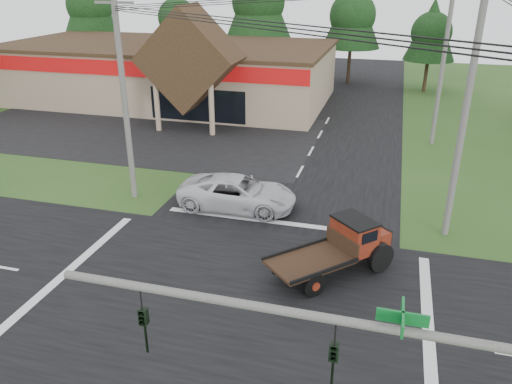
% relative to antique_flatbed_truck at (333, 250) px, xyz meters
% --- Properties ---
extents(ground, '(120.00, 120.00, 0.00)m').
position_rel_antique_flatbed_truck_xyz_m(ground, '(-3.35, -3.20, -1.11)').
color(ground, '#244418').
rests_on(ground, ground).
extents(road_ns, '(12.00, 120.00, 0.02)m').
position_rel_antique_flatbed_truck_xyz_m(road_ns, '(-3.35, -3.20, -1.10)').
color(road_ns, black).
rests_on(road_ns, ground).
extents(road_ew, '(120.00, 12.00, 0.02)m').
position_rel_antique_flatbed_truck_xyz_m(road_ew, '(-3.35, -3.20, -1.10)').
color(road_ew, black).
rests_on(road_ew, ground).
extents(parking_apron, '(28.00, 14.00, 0.02)m').
position_rel_antique_flatbed_truck_xyz_m(parking_apron, '(-17.35, 15.80, -1.09)').
color(parking_apron, black).
rests_on(parking_apron, ground).
extents(cvs_building, '(30.40, 18.20, 9.19)m').
position_rel_antique_flatbed_truck_xyz_m(cvs_building, '(-19.05, 26.37, 1.67)').
color(cvs_building, '#9D886A').
rests_on(cvs_building, ground).
extents(utility_pole_nw, '(2.00, 0.30, 10.50)m').
position_rel_antique_flatbed_truck_xyz_m(utility_pole_nw, '(-11.35, 4.80, 4.28)').
color(utility_pole_nw, '#595651').
rests_on(utility_pole_nw, ground).
extents(utility_pole_ne, '(2.00, 0.30, 11.50)m').
position_rel_antique_flatbed_truck_xyz_m(utility_pole_ne, '(4.65, 4.80, 4.78)').
color(utility_pole_ne, '#595651').
rests_on(utility_pole_ne, ground).
extents(utility_pole_n, '(2.00, 0.30, 11.20)m').
position_rel_antique_flatbed_truck_xyz_m(utility_pole_n, '(4.65, 18.80, 4.63)').
color(utility_pole_n, '#595651').
rests_on(utility_pole_n, ground).
extents(tree_row_a, '(6.72, 6.72, 12.12)m').
position_rel_antique_flatbed_truck_xyz_m(tree_row_a, '(-33.35, 36.80, 6.94)').
color(tree_row_a, '#332316').
rests_on(tree_row_a, ground).
extents(tree_row_b, '(5.60, 5.60, 10.10)m').
position_rel_antique_flatbed_truck_xyz_m(tree_row_b, '(-23.35, 38.80, 5.60)').
color(tree_row_b, '#332316').
rests_on(tree_row_b, ground).
extents(tree_row_d, '(6.16, 6.16, 11.11)m').
position_rel_antique_flatbed_truck_xyz_m(tree_row_d, '(-3.35, 38.80, 6.27)').
color(tree_row_d, '#332316').
rests_on(tree_row_d, ground).
extents(tree_row_e, '(5.04, 5.04, 9.09)m').
position_rel_antique_flatbed_truck_xyz_m(tree_row_e, '(4.65, 36.80, 4.93)').
color(tree_row_e, '#332316').
rests_on(tree_row_e, ground).
extents(antique_flatbed_truck, '(5.12, 5.23, 2.21)m').
position_rel_antique_flatbed_truck_xyz_m(antique_flatbed_truck, '(0.00, 0.00, 0.00)').
color(antique_flatbed_truck, '#5B180D').
rests_on(antique_flatbed_truck, ground).
extents(white_pickup, '(6.06, 2.91, 1.67)m').
position_rel_antique_flatbed_truck_xyz_m(white_pickup, '(-5.50, 4.93, -0.27)').
color(white_pickup, silver).
rests_on(white_pickup, ground).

